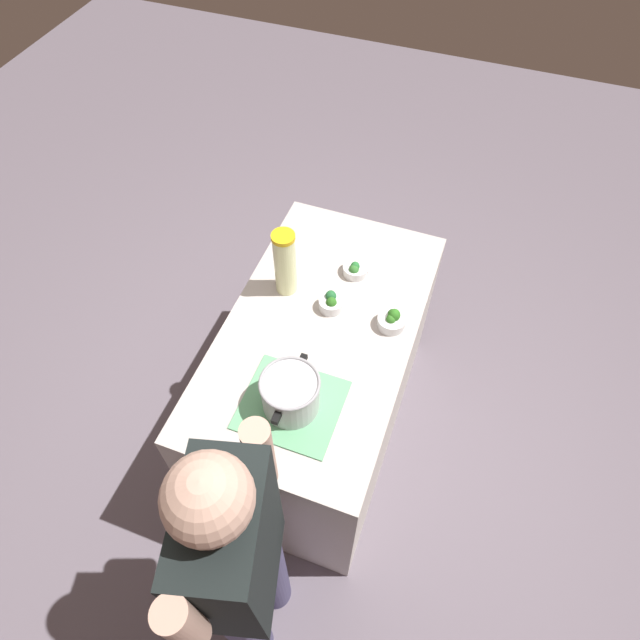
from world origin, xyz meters
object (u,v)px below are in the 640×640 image
object	(u,v)px
broccoli_bowl_back	(331,303)
broccoli_bowl_front	(392,320)
person_cook	(243,568)
cooking_pot	(290,393)
broccoli_bowl_center	(355,269)
lemonade_pitcher	(285,263)

from	to	relation	value
broccoli_bowl_back	broccoli_bowl_front	bearing A→B (deg)	89.92
broccoli_bowl_back	person_cook	distance (m)	1.05
cooking_pot	broccoli_bowl_front	world-z (taller)	cooking_pot
broccoli_bowl_center	broccoli_bowl_back	distance (m)	0.22
broccoli_bowl_center	lemonade_pitcher	bearing A→B (deg)	-53.97
person_cook	broccoli_bowl_back	bearing A→B (deg)	-175.24
lemonade_pitcher	broccoli_bowl_front	world-z (taller)	lemonade_pitcher
broccoli_bowl_center	person_cook	world-z (taller)	person_cook
cooking_pot	broccoli_bowl_front	distance (m)	0.54
broccoli_bowl_back	person_cook	xyz separation A→B (m)	(1.05, 0.09, -0.00)
person_cook	cooking_pot	bearing A→B (deg)	-172.78
broccoli_bowl_center	person_cook	bearing A→B (deg)	2.32
lemonade_pitcher	broccoli_bowl_center	world-z (taller)	lemonade_pitcher
lemonade_pitcher	broccoli_bowl_center	distance (m)	0.33
lemonade_pitcher	broccoli_bowl_back	bearing A→B (deg)	80.87
broccoli_bowl_front	broccoli_bowl_center	bearing A→B (deg)	-133.97
broccoli_bowl_front	person_cook	size ratio (longest dim) A/B	0.07
broccoli_bowl_front	broccoli_bowl_center	xyz separation A→B (m)	(-0.21, -0.22, -0.01)
cooking_pot	person_cook	distance (m)	0.58
broccoli_bowl_front	broccoli_bowl_back	bearing A→B (deg)	-90.08
broccoli_bowl_center	broccoli_bowl_back	size ratio (longest dim) A/B	1.10
broccoli_bowl_front	person_cook	bearing A→B (deg)	-9.27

